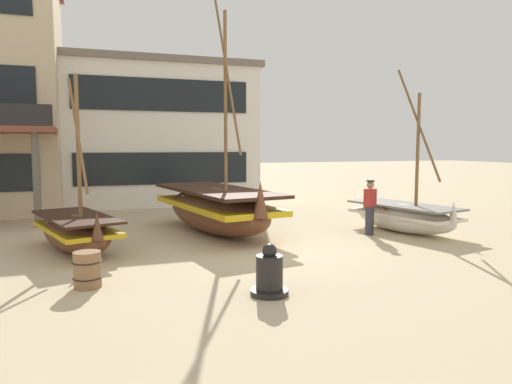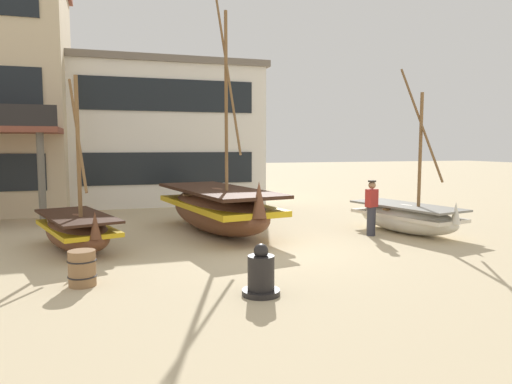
{
  "view_description": "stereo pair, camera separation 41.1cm",
  "coord_description": "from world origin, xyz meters",
  "px_view_note": "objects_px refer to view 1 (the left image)",
  "views": [
    {
      "loc": [
        -4.44,
        -11.67,
        2.72
      ],
      "look_at": [
        0.0,
        1.0,
        1.4
      ],
      "focal_mm": 32.98,
      "sensor_mm": 36.0,
      "label": 1
    },
    {
      "loc": [
        -4.05,
        -11.8,
        2.72
      ],
      "look_at": [
        0.0,
        1.0,
        1.4
      ],
      "focal_mm": 32.98,
      "sensor_mm": 36.0,
      "label": 2
    }
  ],
  "objects_px": {
    "fishing_boat_near_left": "(404,216)",
    "wooden_barrel": "(87,270)",
    "fisherman_by_hull": "(370,208)",
    "harbor_building_main": "(154,134)",
    "capstan_winch": "(269,275)",
    "fishing_boat_centre_large": "(216,208)",
    "fishing_boat_far_right": "(76,231)"
  },
  "relations": [
    {
      "from": "fishing_boat_near_left",
      "to": "wooden_barrel",
      "type": "xyz_separation_m",
      "value": [
        -9.43,
        -2.92,
        -0.16
      ]
    },
    {
      "from": "fisherman_by_hull",
      "to": "harbor_building_main",
      "type": "bearing_deg",
      "value": 112.82
    },
    {
      "from": "capstan_winch",
      "to": "fishing_boat_centre_large",
      "type": "bearing_deg",
      "value": 84.08
    },
    {
      "from": "capstan_winch",
      "to": "wooden_barrel",
      "type": "xyz_separation_m",
      "value": [
        -3.14,
        1.58,
        -0.02
      ]
    },
    {
      "from": "capstan_winch",
      "to": "harbor_building_main",
      "type": "height_order",
      "value": "harbor_building_main"
    },
    {
      "from": "fishing_boat_near_left",
      "to": "fisherman_by_hull",
      "type": "distance_m",
      "value": 1.36
    },
    {
      "from": "fishing_boat_far_right",
      "to": "harbor_building_main",
      "type": "relative_size",
      "value": 0.48
    },
    {
      "from": "capstan_winch",
      "to": "fishing_boat_far_right",
      "type": "bearing_deg",
      "value": 124.32
    },
    {
      "from": "fishing_boat_centre_large",
      "to": "fisherman_by_hull",
      "type": "bearing_deg",
      "value": -24.64
    },
    {
      "from": "fishing_boat_centre_large",
      "to": "fishing_boat_near_left",
      "type": "bearing_deg",
      "value": -18.63
    },
    {
      "from": "fishing_boat_centre_large",
      "to": "fisherman_by_hull",
      "type": "relative_size",
      "value": 4.73
    },
    {
      "from": "fishing_boat_far_right",
      "to": "wooden_barrel",
      "type": "height_order",
      "value": "fishing_boat_far_right"
    },
    {
      "from": "fishing_boat_centre_large",
      "to": "fishing_boat_far_right",
      "type": "distance_m",
      "value": 4.32
    },
    {
      "from": "fishing_boat_near_left",
      "to": "fishing_boat_far_right",
      "type": "distance_m",
      "value": 9.73
    },
    {
      "from": "capstan_winch",
      "to": "wooden_barrel",
      "type": "relative_size",
      "value": 1.36
    },
    {
      "from": "fishing_boat_near_left",
      "to": "fisherman_by_hull",
      "type": "relative_size",
      "value": 3.03
    },
    {
      "from": "fisherman_by_hull",
      "to": "wooden_barrel",
      "type": "relative_size",
      "value": 2.41
    },
    {
      "from": "fisherman_by_hull",
      "to": "fishing_boat_centre_large",
      "type": "bearing_deg",
      "value": 155.36
    },
    {
      "from": "fisherman_by_hull",
      "to": "wooden_barrel",
      "type": "height_order",
      "value": "fisherman_by_hull"
    },
    {
      "from": "capstan_winch",
      "to": "harbor_building_main",
      "type": "distance_m",
      "value": 16.49
    },
    {
      "from": "fishing_boat_centre_large",
      "to": "wooden_barrel",
      "type": "xyz_separation_m",
      "value": [
        -3.81,
        -4.82,
        -0.42
      ]
    },
    {
      "from": "fishing_boat_centre_large",
      "to": "harbor_building_main",
      "type": "distance_m",
      "value": 10.17
    },
    {
      "from": "fishing_boat_near_left",
      "to": "fishing_boat_centre_large",
      "type": "distance_m",
      "value": 5.94
    },
    {
      "from": "harbor_building_main",
      "to": "fishing_boat_centre_large",
      "type": "bearing_deg",
      "value": -86.18
    },
    {
      "from": "fishing_boat_far_right",
      "to": "fisherman_by_hull",
      "type": "xyz_separation_m",
      "value": [
        8.4,
        -0.59,
        0.3
      ]
    },
    {
      "from": "fishing_boat_far_right",
      "to": "harbor_building_main",
      "type": "xyz_separation_m",
      "value": [
        3.43,
        11.21,
        2.8
      ]
    },
    {
      "from": "fishing_boat_far_right",
      "to": "harbor_building_main",
      "type": "distance_m",
      "value": 12.05
    },
    {
      "from": "fishing_boat_far_right",
      "to": "fisherman_by_hull",
      "type": "height_order",
      "value": "fishing_boat_far_right"
    },
    {
      "from": "fisherman_by_hull",
      "to": "harbor_building_main",
      "type": "distance_m",
      "value": 13.05
    },
    {
      "from": "harbor_building_main",
      "to": "fishing_boat_far_right",
      "type": "bearing_deg",
      "value": -107.03
    },
    {
      "from": "capstan_winch",
      "to": "wooden_barrel",
      "type": "bearing_deg",
      "value": 153.31
    },
    {
      "from": "fisherman_by_hull",
      "to": "fishing_boat_near_left",
      "type": "bearing_deg",
      "value": 3.48
    }
  ]
}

